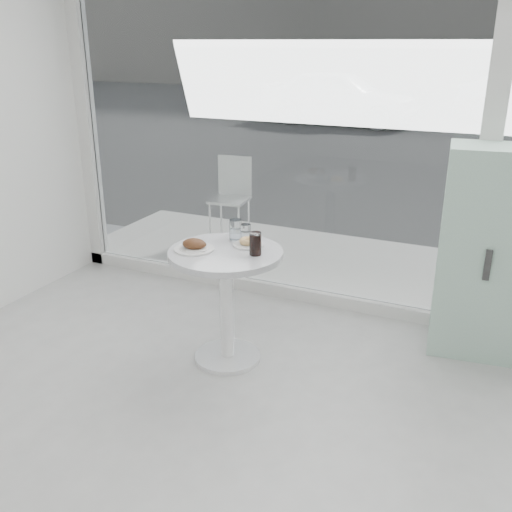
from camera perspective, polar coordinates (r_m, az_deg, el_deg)
The scene contains 12 objects.
storefront at distance 4.18m, azimuth 11.35°, elevation 16.45°, with size 5.00×0.14×3.00m.
main_table at distance 3.64m, azimuth -3.00°, elevation -2.71°, with size 0.72×0.72×0.77m.
patio_deck at distance 5.34m, azimuth 11.38°, elevation -1.35°, with size 5.60×1.60×0.05m, color beige.
street at distance 17.20m, azimuth 21.38°, elevation 12.68°, with size 40.00×24.00×0.00m, color #383838.
mint_cabinet at distance 4.01m, azimuth 22.35°, elevation 0.23°, with size 0.69×0.50×1.39m.
patio_chair at distance 5.91m, azimuth -2.43°, elevation 6.36°, with size 0.40×0.40×0.85m.
car_white at distance 15.13m, azimuth 8.28°, elevation 15.50°, with size 1.60×3.96×1.35m, color silver.
plate_fritter at distance 3.57m, azimuth -6.14°, elevation 1.02°, with size 0.25×0.25×0.07m.
plate_donut at distance 3.63m, azimuth -0.78°, elevation 1.32°, with size 0.19×0.19×0.05m.
water_tumbler_a at distance 3.74m, azimuth -2.04°, elevation 2.54°, with size 0.08×0.08×0.13m.
water_tumbler_b at distance 3.72m, azimuth -1.04°, elevation 2.30°, with size 0.07×0.07×0.11m.
cola_glass at distance 3.46m, azimuth -0.07°, elevation 1.20°, with size 0.07×0.07×0.14m.
Camera 1 is at (1.06, -1.05, 1.99)m, focal length 40.00 mm.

